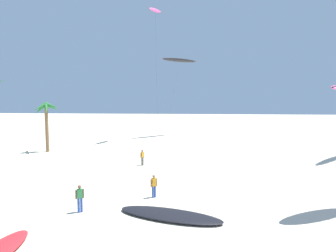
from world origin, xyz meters
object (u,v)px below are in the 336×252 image
grounded_kite_1 (170,215)px  person_near_left (142,157)px  person_foreground_walker (154,185)px  flying_kite_1 (155,10)px  person_near_right (80,197)px  palm_tree_1 (46,112)px  flying_kite_4 (180,60)px

grounded_kite_1 → person_near_left: bearing=109.0°
person_foreground_walker → flying_kite_1: bearing=98.8°
grounded_kite_1 → person_near_right: bearing=179.2°
palm_tree_1 → person_near_left: 16.07m
grounded_kite_1 → palm_tree_1: bearing=135.0°
flying_kite_4 → person_foreground_walker: bearing=-88.9°
flying_kite_1 → person_near_left: flying_kite_1 is taller
flying_kite_1 → person_near_right: (0.28, -30.39, -20.91)m
palm_tree_1 → person_near_right: palm_tree_1 is taller
flying_kite_1 → person_foreground_walker: flying_kite_1 is taller
palm_tree_1 → flying_kite_1: (12.66, 12.15, 16.58)m
flying_kite_4 → grounded_kite_1: 40.20m
palm_tree_1 → person_foreground_walker: bearing=-42.1°
person_foreground_walker → person_near_right: 4.95m
flying_kite_1 → person_near_left: 27.87m
flying_kite_1 → flying_kite_4: 10.60m
person_near_left → grounded_kite_1: bearing=-71.0°
palm_tree_1 → grounded_kite_1: palm_tree_1 is taller
person_foreground_walker → person_near_left: size_ratio=0.97×
grounded_kite_1 → person_foreground_walker: bearing=115.2°
grounded_kite_1 → person_foreground_walker: 3.41m
flying_kite_4 → person_foreground_walker: (0.64, -34.40, -13.82)m
palm_tree_1 → person_foreground_walker: (16.92, -15.30, -4.36)m
grounded_kite_1 → person_foreground_walker: (-1.42, 3.02, 0.74)m
palm_tree_1 → person_near_left: bearing=-23.6°
flying_kite_1 → flying_kite_4: flying_kite_1 is taller
flying_kite_4 → palm_tree_1: bearing=-130.4°
palm_tree_1 → person_foreground_walker: palm_tree_1 is taller
flying_kite_4 → person_near_left: flying_kite_4 is taller
person_foreground_walker → person_near_right: person_near_right is taller
flying_kite_4 → person_near_right: flying_kite_4 is taller
flying_kite_4 → person_near_right: (-3.33, -37.35, -13.78)m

